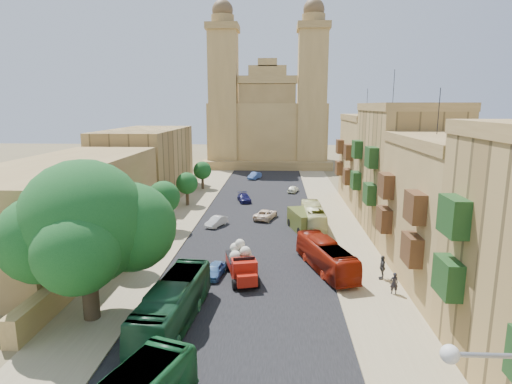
# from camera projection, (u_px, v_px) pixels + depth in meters

# --- Properties ---
(ground) EXTENTS (260.00, 260.00, 0.00)m
(ground) POSITION_uv_depth(u_px,v_px,m) (231.00, 358.00, 23.35)
(ground) COLOR brown
(road_surface) EXTENTS (14.00, 140.00, 0.01)m
(road_surface) POSITION_uv_depth(u_px,v_px,m) (258.00, 217.00, 52.71)
(road_surface) COLOR black
(road_surface) RESTS_ON ground
(sidewalk_east) EXTENTS (5.00, 140.00, 0.01)m
(sidewalk_east) POSITION_uv_depth(u_px,v_px,m) (335.00, 218.00, 52.22)
(sidewalk_east) COLOR #958462
(sidewalk_east) RESTS_ON ground
(sidewalk_west) EXTENTS (5.00, 140.00, 0.01)m
(sidewalk_west) POSITION_uv_depth(u_px,v_px,m) (182.00, 216.00, 53.20)
(sidewalk_west) COLOR #958462
(sidewalk_west) RESTS_ON ground
(kerb_east) EXTENTS (0.25, 140.00, 0.12)m
(kerb_east) POSITION_uv_depth(u_px,v_px,m) (315.00, 218.00, 52.34)
(kerb_east) COLOR #958462
(kerb_east) RESTS_ON ground
(kerb_west) EXTENTS (0.25, 140.00, 0.12)m
(kerb_west) POSITION_uv_depth(u_px,v_px,m) (201.00, 216.00, 53.06)
(kerb_west) COLOR #958462
(kerb_west) RESTS_ON ground
(townhouse_b) EXTENTS (9.00, 14.00, 14.90)m
(townhouse_b) POSITION_uv_depth(u_px,v_px,m) (457.00, 212.00, 32.17)
(townhouse_b) COLOR #A07F48
(townhouse_b) RESTS_ON ground
(townhouse_c) EXTENTS (9.00, 14.00, 17.40)m
(townhouse_c) POSITION_uv_depth(u_px,v_px,m) (405.00, 169.00, 45.63)
(townhouse_c) COLOR #AA874D
(townhouse_c) RESTS_ON ground
(townhouse_d) EXTENTS (9.00, 14.00, 15.90)m
(townhouse_d) POSITION_uv_depth(u_px,v_px,m) (375.00, 160.00, 59.48)
(townhouse_d) COLOR #A07F48
(townhouse_d) RESTS_ON ground
(west_wall) EXTENTS (1.00, 40.00, 1.80)m
(west_wall) POSITION_uv_depth(u_px,v_px,m) (130.00, 232.00, 43.39)
(west_wall) COLOR #A07F48
(west_wall) RESTS_ON ground
(west_building_low) EXTENTS (10.00, 28.00, 8.40)m
(west_building_low) POSITION_uv_depth(u_px,v_px,m) (65.00, 205.00, 41.06)
(west_building_low) COLOR olive
(west_building_low) RESTS_ON ground
(west_building_mid) EXTENTS (10.00, 22.00, 10.00)m
(west_building_mid) POSITION_uv_depth(u_px,v_px,m) (146.00, 162.00, 66.34)
(west_building_mid) COLOR #AA874D
(west_building_mid) RESTS_ON ground
(church) EXTENTS (28.00, 22.50, 36.30)m
(church) POSITION_uv_depth(u_px,v_px,m) (268.00, 123.00, 98.40)
(church) COLOR #A07F48
(church) RESTS_ON ground
(ficus_tree) EXTENTS (10.37, 9.54, 10.37)m
(ficus_tree) POSITION_uv_depth(u_px,v_px,m) (86.00, 227.00, 26.54)
(ficus_tree) COLOR #3C2E1E
(ficus_tree) RESTS_ON ground
(street_tree_a) EXTENTS (3.37, 3.37, 5.19)m
(street_tree_a) POSITION_uv_depth(u_px,v_px,m) (125.00, 231.00, 34.92)
(street_tree_a) COLOR #3C2E1E
(street_tree_a) RESTS_ON ground
(street_tree_b) EXTENTS (3.58, 3.58, 5.51)m
(street_tree_b) POSITION_uv_depth(u_px,v_px,m) (164.00, 197.00, 46.62)
(street_tree_b) COLOR #3C2E1E
(street_tree_b) RESTS_ON ground
(street_tree_c) EXTENTS (2.99, 2.99, 4.60)m
(street_tree_c) POSITION_uv_depth(u_px,v_px,m) (187.00, 183.00, 58.49)
(street_tree_c) COLOR #3C2E1E
(street_tree_c) RESTS_ON ground
(street_tree_d) EXTENTS (2.97, 2.97, 4.56)m
(street_tree_d) POSITION_uv_depth(u_px,v_px,m) (202.00, 171.00, 70.24)
(street_tree_d) COLOR #3C2E1E
(street_tree_d) RESTS_ON ground
(red_truck) EXTENTS (3.15, 5.48, 3.03)m
(red_truck) POSITION_uv_depth(u_px,v_px,m) (242.00, 263.00, 33.80)
(red_truck) COLOR #A3180C
(red_truck) RESTS_ON ground
(olive_pickup) EXTENTS (3.55, 5.60, 2.14)m
(olive_pickup) POSITION_uv_depth(u_px,v_px,m) (303.00, 221.00, 47.10)
(olive_pickup) COLOR #47511E
(olive_pickup) RESTS_ON ground
(bus_green_north) EXTENTS (3.16, 10.31, 2.83)m
(bus_green_north) POSITION_uv_depth(u_px,v_px,m) (173.00, 304.00, 26.59)
(bus_green_north) COLOR #1C502F
(bus_green_north) RESTS_ON ground
(bus_red_east) EXTENTS (4.59, 9.18, 2.50)m
(bus_red_east) POSITION_uv_depth(u_px,v_px,m) (326.00, 256.00, 35.51)
(bus_red_east) COLOR maroon
(bus_red_east) RESTS_ON ground
(bus_cream_east) EXTENTS (2.31, 8.91, 2.47)m
(bus_cream_east) POSITION_uv_depth(u_px,v_px,m) (313.00, 216.00, 48.54)
(bus_cream_east) COLOR #F8F5A7
(bus_cream_east) RESTS_ON ground
(car_blue_a) EXTENTS (1.66, 3.32, 1.09)m
(car_blue_a) POSITION_uv_depth(u_px,v_px,m) (214.00, 270.00, 34.31)
(car_blue_a) COLOR #4575B0
(car_blue_a) RESTS_ON ground
(car_white_a) EXTENTS (2.42, 3.55, 1.11)m
(car_white_a) POSITION_uv_depth(u_px,v_px,m) (216.00, 222.00, 48.71)
(car_white_a) COLOR silver
(car_white_a) RESTS_ON ground
(car_cream) EXTENTS (3.16, 4.61, 1.17)m
(car_cream) POSITION_uv_depth(u_px,v_px,m) (266.00, 214.00, 51.86)
(car_cream) COLOR #FEE4C7
(car_cream) RESTS_ON ground
(car_dkblue) EXTENTS (2.50, 4.24, 1.15)m
(car_dkblue) POSITION_uv_depth(u_px,v_px,m) (244.00, 198.00, 61.14)
(car_dkblue) COLOR #101041
(car_dkblue) RESTS_ON ground
(car_white_b) EXTENTS (2.09, 3.38, 1.07)m
(car_white_b) POSITION_uv_depth(u_px,v_px,m) (293.00, 189.00, 67.80)
(car_white_b) COLOR white
(car_white_b) RESTS_ON ground
(car_blue_b) EXTENTS (2.58, 4.10, 1.28)m
(car_blue_b) POSITION_uv_depth(u_px,v_px,m) (255.00, 176.00, 80.09)
(car_blue_b) COLOR #3D60A4
(car_blue_b) RESTS_ON ground
(pedestrian_a) EXTENTS (0.62, 0.43, 1.64)m
(pedestrian_a) POSITION_uv_depth(u_px,v_px,m) (394.00, 283.00, 31.16)
(pedestrian_a) COLOR black
(pedestrian_a) RESTS_ON ground
(pedestrian_c) EXTENTS (0.66, 1.21, 1.96)m
(pedestrian_c) POSITION_uv_depth(u_px,v_px,m) (382.00, 267.00, 33.77)
(pedestrian_c) COLOR #404041
(pedestrian_c) RESTS_ON ground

